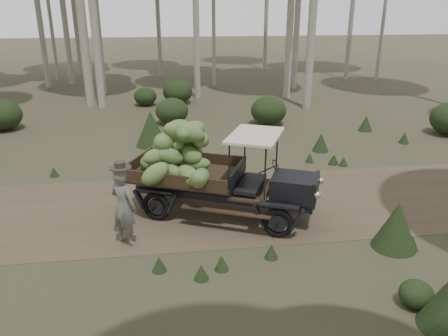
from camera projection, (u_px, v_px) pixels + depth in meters
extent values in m
plane|color=#473D2B|center=(152.00, 210.00, 10.31)|extent=(120.00, 120.00, 0.00)
cube|color=brown|center=(152.00, 210.00, 10.31)|extent=(70.00, 4.00, 0.01)
cube|color=black|center=(293.00, 187.00, 9.38)|extent=(1.15, 1.13, 0.49)
cube|color=black|center=(316.00, 189.00, 9.25)|extent=(0.44, 0.84, 0.55)
cube|color=black|center=(237.00, 177.00, 9.68)|extent=(0.57, 1.15, 0.49)
cube|color=#38281C|center=(186.00, 175.00, 10.04)|extent=(2.90, 2.46, 0.07)
cube|color=#38281C|center=(197.00, 157.00, 10.70)|extent=(2.27, 1.06, 0.28)
cube|color=#38281C|center=(172.00, 181.00, 9.28)|extent=(2.27, 1.06, 0.28)
cube|color=#38281C|center=(137.00, 163.00, 10.32)|extent=(0.70, 1.47, 0.28)
cube|color=beige|center=(255.00, 135.00, 9.24)|extent=(1.54, 1.78, 0.05)
cube|color=black|center=(228.00, 187.00, 10.22)|extent=(3.73, 1.75, 0.16)
cube|color=black|center=(220.00, 199.00, 9.61)|extent=(3.73, 1.75, 0.16)
torus|color=black|center=(288.00, 196.00, 10.26)|extent=(0.66, 0.39, 0.67)
torus|color=black|center=(278.00, 223.00, 8.99)|extent=(0.66, 0.39, 0.67)
torus|color=black|center=(180.00, 183.00, 10.99)|extent=(0.66, 0.39, 0.67)
torus|color=black|center=(156.00, 207.00, 9.72)|extent=(0.66, 0.39, 0.67)
sphere|color=beige|center=(321.00, 181.00, 9.58)|extent=(0.16, 0.16, 0.16)
sphere|color=beige|center=(317.00, 195.00, 8.86)|extent=(0.16, 0.16, 0.16)
ellipsoid|color=#59713B|center=(156.00, 157.00, 10.44)|extent=(0.63, 0.42, 0.34)
ellipsoid|color=#59713B|center=(189.00, 155.00, 9.87)|extent=(0.79, 0.84, 0.48)
ellipsoid|color=#59713B|center=(164.00, 142.00, 9.63)|extent=(0.65, 0.78, 0.55)
ellipsoid|color=#59713B|center=(183.00, 132.00, 9.58)|extent=(0.38, 0.70, 0.39)
ellipsoid|color=#59713B|center=(189.00, 176.00, 9.37)|extent=(0.74, 0.88, 0.54)
ellipsoid|color=#59713B|center=(181.00, 148.00, 10.36)|extent=(0.51, 0.75, 0.48)
ellipsoid|color=#59713B|center=(166.00, 143.00, 9.76)|extent=(0.85, 0.73, 0.57)
ellipsoid|color=#59713B|center=(190.00, 131.00, 9.67)|extent=(0.76, 0.66, 0.50)
ellipsoid|color=#59713B|center=(173.00, 172.00, 9.55)|extent=(0.71, 0.65, 0.43)
ellipsoid|color=#59713B|center=(156.00, 156.00, 9.55)|extent=(0.68, 0.42, 0.47)
ellipsoid|color=#59713B|center=(175.00, 138.00, 9.90)|extent=(0.63, 0.80, 0.45)
ellipsoid|color=#59713B|center=(181.00, 129.00, 9.81)|extent=(0.91, 0.87, 0.62)
ellipsoid|color=#59713B|center=(201.00, 178.00, 9.34)|extent=(0.56, 0.81, 0.42)
ellipsoid|color=#59713B|center=(190.00, 150.00, 10.21)|extent=(0.75, 0.50, 0.57)
ellipsoid|color=#59713B|center=(200.00, 139.00, 9.83)|extent=(0.56, 0.66, 0.41)
ellipsoid|color=#59713B|center=(191.00, 132.00, 9.65)|extent=(0.89, 0.68, 0.62)
ellipsoid|color=#59713B|center=(152.00, 163.00, 10.07)|extent=(0.72, 0.69, 0.45)
ellipsoid|color=#59713B|center=(192.00, 150.00, 10.11)|extent=(0.57, 0.67, 0.43)
ellipsoid|color=#59713B|center=(176.00, 142.00, 9.88)|extent=(0.40, 0.70, 0.40)
ellipsoid|color=#59713B|center=(177.00, 131.00, 9.71)|extent=(0.91, 0.88, 0.68)
ellipsoid|color=#59713B|center=(190.00, 165.00, 10.06)|extent=(0.47, 0.75, 0.54)
ellipsoid|color=#59713B|center=(170.00, 156.00, 9.60)|extent=(0.81, 0.50, 0.54)
ellipsoid|color=#59713B|center=(170.00, 138.00, 10.05)|extent=(0.65, 0.83, 0.61)
ellipsoid|color=#59713B|center=(191.00, 133.00, 9.51)|extent=(0.78, 0.46, 0.60)
ellipsoid|color=#59713B|center=(196.00, 165.00, 9.86)|extent=(0.77, 0.50, 0.43)
ellipsoid|color=#59713B|center=(164.00, 155.00, 9.60)|extent=(0.76, 0.42, 0.36)
ellipsoid|color=#59713B|center=(155.00, 174.00, 9.28)|extent=(0.84, 0.58, 0.67)
ellipsoid|color=#59713B|center=(198.00, 179.00, 9.03)|extent=(0.50, 0.78, 0.62)
imported|color=#635F5A|center=(124.00, 207.00, 8.62)|extent=(0.70, 0.67, 1.61)
cylinder|color=#312A22|center=(120.00, 168.00, 8.33)|extent=(0.61, 0.61, 0.02)
cylinder|color=#312A22|center=(120.00, 165.00, 8.31)|extent=(0.30, 0.30, 0.13)
ellipsoid|color=#233319|center=(416.00, 294.00, 6.97)|extent=(0.55, 0.55, 0.44)
ellipsoid|color=#233319|center=(269.00, 110.00, 17.47)|extent=(1.43, 1.43, 1.14)
ellipsoid|color=#233319|center=(145.00, 96.00, 20.85)|extent=(1.08, 1.08, 0.86)
cone|color=#233319|center=(366.00, 123.00, 16.71)|extent=(0.54, 0.54, 0.60)
cone|color=#233319|center=(321.00, 142.00, 14.37)|extent=(0.55, 0.55, 0.61)
ellipsoid|color=#233319|center=(178.00, 92.00, 21.21)|extent=(1.43, 1.43, 1.14)
ellipsoid|color=#233319|center=(172.00, 111.00, 17.56)|extent=(1.32, 1.32, 1.05)
cone|color=#233319|center=(396.00, 225.00, 8.57)|extent=(0.88, 0.88, 0.97)
cone|color=#233319|center=(441.00, 128.00, 16.24)|extent=(0.44, 0.44, 0.49)
cone|color=#233319|center=(151.00, 129.00, 14.84)|extent=(1.09, 1.09, 1.21)
ellipsoid|color=#233319|center=(2.00, 115.00, 16.68)|extent=(1.47, 1.47, 1.17)
cone|color=#233319|center=(404.00, 138.00, 15.21)|extent=(0.36, 0.36, 0.40)
cone|color=#233319|center=(344.00, 161.00, 13.09)|extent=(0.27, 0.27, 0.30)
cone|color=#233319|center=(152.00, 168.00, 12.57)|extent=(0.27, 0.27, 0.30)
cone|color=#233319|center=(201.00, 272.00, 7.67)|extent=(0.27, 0.27, 0.30)
cone|color=#233319|center=(159.00, 264.00, 7.91)|extent=(0.27, 0.27, 0.30)
cone|color=#233319|center=(334.00, 159.00, 13.26)|extent=(0.27, 0.27, 0.30)
cone|color=#233319|center=(121.00, 167.00, 12.63)|extent=(0.27, 0.27, 0.30)
cone|color=#233319|center=(412.00, 243.00, 8.61)|extent=(0.27, 0.27, 0.30)
cone|color=#233319|center=(222.00, 263.00, 7.94)|extent=(0.27, 0.27, 0.30)
cone|color=#233319|center=(333.00, 160.00, 13.20)|extent=(0.27, 0.27, 0.30)
cone|color=#233319|center=(54.00, 171.00, 12.28)|extent=(0.27, 0.27, 0.30)
cone|color=#233319|center=(310.00, 158.00, 13.40)|extent=(0.27, 0.27, 0.30)
cone|color=#233319|center=(271.00, 251.00, 8.31)|extent=(0.27, 0.27, 0.30)
cone|color=#233319|center=(134.00, 165.00, 12.78)|extent=(0.27, 0.27, 0.30)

